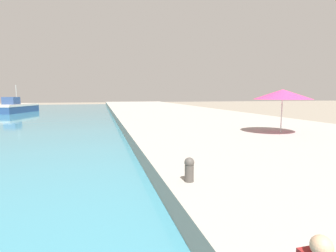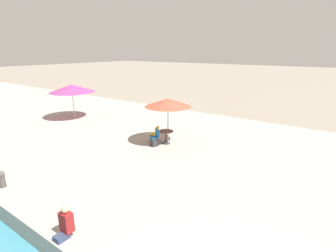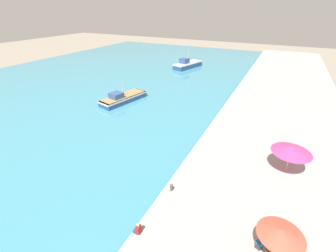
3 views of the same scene
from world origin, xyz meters
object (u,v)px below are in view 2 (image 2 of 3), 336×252
at_px(cafe_umbrella_white, 72,88).
at_px(cafe_table, 166,134).
at_px(cafe_chair_left, 155,140).
at_px(mooring_bollard, 2,179).
at_px(cafe_umbrella_pink, 168,102).
at_px(person_at_quay, 65,224).
at_px(cafe_chair_right, 154,136).

height_order(cafe_umbrella_white, cafe_table, cafe_umbrella_white).
height_order(cafe_chair_left, mooring_bollard, cafe_chair_left).
height_order(cafe_umbrella_pink, cafe_umbrella_white, cafe_umbrella_white).
height_order(cafe_umbrella_pink, cafe_chair_left, cafe_umbrella_pink).
xyz_separation_m(cafe_umbrella_pink, cafe_chair_left, (-0.79, 0.34, -2.00)).
relative_size(cafe_table, mooring_bollard, 1.22).
relative_size(cafe_umbrella_white, cafe_table, 4.12).
distance_m(cafe_table, person_at_quay, 8.08).
distance_m(cafe_umbrella_pink, person_at_quay, 8.41).
bearing_deg(cafe_umbrella_white, mooring_bollard, -139.89).
relative_size(cafe_chair_left, mooring_bollard, 1.39).
bearing_deg(cafe_chair_left, cafe_umbrella_pink, -89.41).
relative_size(cafe_umbrella_pink, cafe_umbrella_white, 0.77).
bearing_deg(person_at_quay, cafe_chair_right, 20.75).
height_order(cafe_umbrella_white, cafe_chair_right, cafe_umbrella_white).
bearing_deg(person_at_quay, cafe_umbrella_pink, 15.14).
bearing_deg(cafe_table, cafe_umbrella_pink, -19.86).
xyz_separation_m(cafe_table, mooring_bollard, (-7.55, 2.26, -0.18)).
height_order(cafe_umbrella_white, person_at_quay, cafe_umbrella_white).
relative_size(cafe_umbrella_pink, cafe_chair_left, 2.80).
distance_m(cafe_umbrella_pink, cafe_umbrella_white, 9.11).
distance_m(cafe_chair_right, person_at_quay, 8.16).
xyz_separation_m(cafe_chair_left, person_at_quay, (-7.12, -2.47, 0.09)).
xyz_separation_m(cafe_table, person_at_quay, (-7.78, -2.18, -0.12)).
xyz_separation_m(cafe_umbrella_pink, cafe_chair_right, (-0.27, 0.75, -2.00)).
bearing_deg(cafe_chair_right, cafe_umbrella_pink, -81.92).
bearing_deg(person_at_quay, cafe_chair_left, 19.17).
bearing_deg(cafe_table, person_at_quay, -164.32).
bearing_deg(cafe_chair_left, cafe_umbrella_white, 16.00).
bearing_deg(cafe_umbrella_pink, person_at_quay, -164.86).
distance_m(cafe_chair_right, mooring_bollard, 7.56).
bearing_deg(cafe_chair_left, person_at_quay, 132.87).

